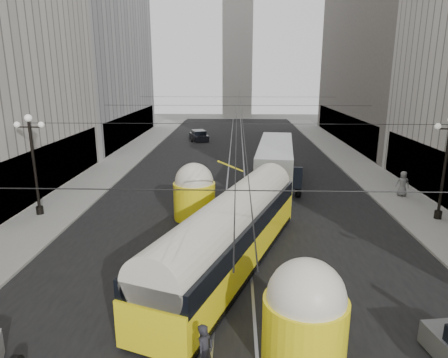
# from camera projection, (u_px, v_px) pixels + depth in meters

# --- Properties ---
(road) EXTENTS (20.00, 85.00, 0.02)m
(road) POSITION_uv_depth(u_px,v_px,m) (236.00, 167.00, 39.33)
(road) COLOR black
(road) RESTS_ON ground
(sidewalk_left) EXTENTS (4.00, 72.00, 0.15)m
(sidewalk_left) POSITION_uv_depth(u_px,v_px,m) (125.00, 158.00, 43.07)
(sidewalk_left) COLOR gray
(sidewalk_left) RESTS_ON ground
(sidewalk_right) EXTENTS (4.00, 72.00, 0.15)m
(sidewalk_right) POSITION_uv_depth(u_px,v_px,m) (349.00, 159.00, 42.31)
(sidewalk_right) COLOR gray
(sidewalk_right) RESTS_ON ground
(rail_left) EXTENTS (0.12, 85.00, 0.04)m
(rail_left) POSITION_uv_depth(u_px,v_px,m) (229.00, 167.00, 39.36)
(rail_left) COLOR gray
(rail_left) RESTS_ON ground
(rail_right) EXTENTS (0.12, 85.00, 0.04)m
(rail_right) POSITION_uv_depth(u_px,v_px,m) (244.00, 167.00, 39.31)
(rail_right) COLOR gray
(rail_right) RESTS_ON ground
(building_left_far) EXTENTS (12.60, 28.60, 28.60)m
(building_left_far) POSITION_uv_depth(u_px,v_px,m) (82.00, 30.00, 51.26)
(building_left_far) COLOR #999999
(building_left_far) RESTS_ON ground
(building_right_far) EXTENTS (12.60, 32.60, 32.60)m
(building_right_far) POSITION_uv_depth(u_px,v_px,m) (399.00, 12.00, 49.49)
(building_right_far) COLOR #514C47
(building_right_far) RESTS_ON ground
(distant_tower) EXTENTS (6.00, 6.00, 31.36)m
(distant_tower) POSITION_uv_depth(u_px,v_px,m) (238.00, 43.00, 81.37)
(distant_tower) COLOR #B2AFA8
(distant_tower) RESTS_ON ground
(lamppost_left_mid) EXTENTS (1.86, 0.44, 6.37)m
(lamppost_left_mid) POSITION_uv_depth(u_px,v_px,m) (33.00, 159.00, 24.76)
(lamppost_left_mid) COLOR black
(lamppost_left_mid) RESTS_ON sidewalk_left
(lamppost_right_mid) EXTENTS (1.86, 0.44, 6.37)m
(lamppost_right_mid) POSITION_uv_depth(u_px,v_px,m) (446.00, 162.00, 23.97)
(lamppost_right_mid) COLOR black
(lamppost_right_mid) RESTS_ON sidewalk_right
(catenary) EXTENTS (25.00, 72.00, 0.23)m
(catenary) POSITION_uv_depth(u_px,v_px,m) (238.00, 107.00, 36.84)
(catenary) COLOR black
(catenary) RESTS_ON ground
(streetcar) EXTENTS (7.39, 15.66, 3.62)m
(streetcar) POSITION_uv_depth(u_px,v_px,m) (231.00, 232.00, 18.55)
(streetcar) COLOR yellow
(streetcar) RESTS_ON ground
(city_bus) EXTENTS (4.16, 13.15, 3.28)m
(city_bus) POSITION_uv_depth(u_px,v_px,m) (275.00, 161.00, 33.40)
(city_bus) COLOR #B4B7BA
(city_bus) RESTS_ON ground
(sedan_white_far) EXTENTS (1.95, 4.14, 1.27)m
(sedan_white_far) POSITION_uv_depth(u_px,v_px,m) (271.00, 142.00, 50.12)
(sedan_white_far) COLOR silver
(sedan_white_far) RESTS_ON ground
(sedan_dark_far) EXTENTS (3.09, 4.72, 1.38)m
(sedan_dark_far) POSITION_uv_depth(u_px,v_px,m) (199.00, 136.00, 54.66)
(sedan_dark_far) COLOR black
(sedan_dark_far) RESTS_ON ground
(pedestrian_crossing_a) EXTENTS (0.69, 0.78, 1.80)m
(pedestrian_crossing_a) POSITION_uv_depth(u_px,v_px,m) (205.00, 352.00, 11.84)
(pedestrian_crossing_a) COLOR black
(pedestrian_crossing_a) RESTS_ON ground
(pedestrian_sidewalk_right) EXTENTS (1.02, 0.76, 1.87)m
(pedestrian_sidewalk_right) POSITION_uv_depth(u_px,v_px,m) (403.00, 184.00, 29.22)
(pedestrian_sidewalk_right) COLOR slate
(pedestrian_sidewalk_right) RESTS_ON sidewalk_right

